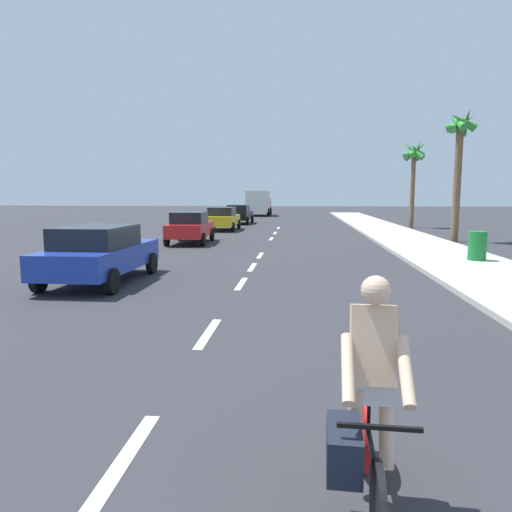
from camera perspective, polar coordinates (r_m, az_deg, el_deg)
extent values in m
plane|color=#2D2D33|center=(19.31, 0.64, 0.27)|extent=(160.00, 160.00, 0.00)
cube|color=#B2ADA3|center=(21.94, 20.08, 0.87)|extent=(3.60, 80.00, 0.14)
cube|color=white|center=(4.81, -15.92, -22.87)|extent=(0.16, 1.80, 0.01)
cube|color=white|center=(8.40, -5.80, -9.25)|extent=(0.16, 1.80, 0.01)
cube|color=white|center=(12.86, -1.79, -3.35)|extent=(0.16, 1.80, 0.01)
cube|color=white|center=(15.75, -0.45, -1.35)|extent=(0.16, 1.80, 0.01)
cube|color=white|center=(18.76, 0.50, 0.07)|extent=(0.16, 1.80, 0.01)
cube|color=white|center=(25.91, 1.86, 2.11)|extent=(0.16, 1.80, 0.01)
cube|color=white|center=(29.79, 2.33, 2.80)|extent=(0.16, 1.80, 0.01)
cube|color=white|center=(34.31, 2.73, 3.41)|extent=(0.16, 1.80, 0.01)
cylinder|color=black|center=(3.63, 14.53, -27.76)|extent=(0.08, 0.66, 0.66)
cylinder|color=red|center=(4.53, 12.96, -20.12)|extent=(0.08, 0.66, 0.66)
cube|color=black|center=(3.98, 13.72, -21.29)|extent=(0.08, 0.95, 0.04)
cylinder|color=black|center=(4.06, 13.53, -16.90)|extent=(0.03, 0.03, 0.48)
cube|color=black|center=(3.42, 14.69, -19.42)|extent=(0.56, 0.06, 0.03)
cube|color=beige|center=(3.75, 13.97, -10.32)|extent=(0.35, 0.33, 0.63)
sphere|color=beige|center=(3.59, 14.28, -4.05)|extent=(0.22, 0.22, 0.22)
cube|color=white|center=(3.91, 13.73, -14.70)|extent=(0.33, 0.23, 0.28)
cube|color=black|center=(3.65, 10.56, -21.84)|extent=(0.26, 0.53, 0.32)
cylinder|color=beige|center=(4.01, 15.47, -19.20)|extent=(0.12, 0.32, 0.62)
cylinder|color=beige|center=(3.99, 11.84, -19.26)|extent=(0.12, 0.21, 0.63)
cylinder|color=beige|center=(3.56, 17.64, -13.11)|extent=(0.11, 0.49, 0.41)
cylinder|color=beige|center=(3.52, 11.04, -13.16)|extent=(0.11, 0.49, 0.41)
cube|color=#1E389E|center=(13.66, -18.27, -0.17)|extent=(1.90, 4.49, 0.64)
cube|color=black|center=(13.40, -18.76, 2.25)|extent=(1.67, 2.34, 0.56)
cylinder|color=black|center=(15.47, -19.12, -0.73)|extent=(0.18, 0.64, 0.64)
cylinder|color=black|center=(14.78, -12.50, -0.86)|extent=(0.18, 0.64, 0.64)
cylinder|color=black|center=(12.81, -24.82, -2.64)|extent=(0.18, 0.64, 0.64)
cylinder|color=black|center=(11.97, -17.03, -2.94)|extent=(0.18, 0.64, 0.64)
cube|color=red|center=(23.68, -7.93, 3.21)|extent=(1.87, 4.17, 0.64)
cube|color=black|center=(23.44, -8.05, 4.63)|extent=(1.60, 2.19, 0.56)
cylinder|color=black|center=(25.25, -9.22, 2.60)|extent=(0.20, 0.65, 0.64)
cylinder|color=black|center=(24.93, -5.34, 2.60)|extent=(0.20, 0.65, 0.64)
cylinder|color=black|center=(22.54, -10.76, 1.99)|extent=(0.20, 0.65, 0.64)
cylinder|color=black|center=(22.18, -6.43, 1.99)|extent=(0.20, 0.65, 0.64)
cube|color=gold|center=(32.08, -4.04, 4.35)|extent=(1.83, 4.32, 0.64)
cube|color=black|center=(31.84, -4.11, 5.41)|extent=(1.60, 2.25, 0.56)
cylinder|color=black|center=(33.71, -5.14, 3.86)|extent=(0.18, 0.64, 0.64)
cylinder|color=black|center=(33.42, -2.08, 3.85)|extent=(0.18, 0.64, 0.64)
cylinder|color=black|center=(30.84, -6.15, 3.51)|extent=(0.18, 0.64, 0.64)
cylinder|color=black|center=(30.52, -2.81, 3.51)|extent=(0.18, 0.64, 0.64)
cube|color=black|center=(39.24, -2.05, 4.93)|extent=(1.92, 4.34, 0.64)
cube|color=black|center=(39.00, -2.11, 5.79)|extent=(1.65, 2.27, 0.56)
cylinder|color=black|center=(40.84, -2.98, 4.50)|extent=(0.20, 0.64, 0.64)
cylinder|color=black|center=(40.57, -0.47, 4.49)|extent=(0.20, 0.64, 0.64)
cylinder|color=black|center=(37.97, -3.74, 4.27)|extent=(0.20, 0.64, 0.64)
cylinder|color=black|center=(37.68, -1.04, 4.26)|extent=(0.20, 0.64, 0.64)
cube|color=maroon|center=(56.31, 0.53, 6.21)|extent=(2.41, 2.35, 1.40)
cube|color=silver|center=(53.32, 0.26, 6.63)|extent=(2.41, 4.17, 2.30)
cylinder|color=black|center=(56.31, -0.71, 5.45)|extent=(0.28, 0.90, 0.90)
cylinder|color=black|center=(56.11, 1.74, 5.44)|extent=(0.28, 0.90, 0.90)
cylinder|color=black|center=(52.43, -1.15, 5.30)|extent=(0.28, 0.90, 0.90)
cylinder|color=black|center=(52.22, 1.48, 5.29)|extent=(0.28, 0.90, 0.90)
cylinder|color=brown|center=(26.19, 23.16, 8.30)|extent=(0.37, 0.37, 6.14)
cone|color=#2D8433|center=(26.47, 24.05, 14.60)|extent=(0.65, 1.72, 1.41)
cone|color=#2D8433|center=(26.68, 23.45, 14.57)|extent=(1.51, 0.79, 0.99)
cone|color=#2D8433|center=(26.53, 22.98, 14.63)|extent=(1.13, 1.27, 1.31)
cone|color=#2D8433|center=(26.25, 23.11, 14.71)|extent=(0.94, 1.32, 1.22)
cone|color=#2D8433|center=(26.21, 23.73, 14.69)|extent=(1.47, 0.62, 1.05)
cylinder|color=brown|center=(36.20, 18.40, 7.74)|extent=(0.32, 0.32, 5.67)
cone|color=#2D8433|center=(36.35, 18.98, 11.96)|extent=(0.67, 1.79, 1.47)
cone|color=#2D8433|center=(36.57, 18.71, 11.94)|extent=(1.63, 1.33, 1.53)
cone|color=#2D8433|center=(36.50, 18.27, 11.97)|extent=(1.49, 1.35, 1.35)
cone|color=#2D8433|center=(36.27, 18.19, 12.00)|extent=(0.48, 1.42, 1.15)
cone|color=#2D8433|center=(36.10, 18.47, 12.02)|extent=(1.63, 1.17, 1.56)
cone|color=#2D8433|center=(36.16, 18.86, 11.99)|extent=(1.41, 1.12, 1.13)
cylinder|color=#19722D|center=(18.08, 25.19, 1.12)|extent=(0.60, 0.60, 1.00)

